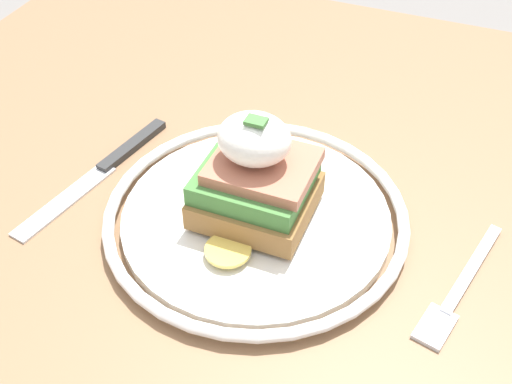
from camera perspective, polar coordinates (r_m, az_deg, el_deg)
dining_table at (r=0.63m, az=3.19°, el=-9.92°), size 0.94×0.82×0.72m
plate at (r=0.54m, az=0.00°, el=-2.13°), size 0.26×0.26×0.02m
sandwich at (r=0.51m, az=-0.01°, el=1.40°), size 0.09×0.11×0.09m
fork at (r=0.52m, az=17.62°, el=-8.03°), size 0.05×0.14×0.00m
knife at (r=0.61m, az=-13.09°, el=2.26°), size 0.05×0.19×0.01m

